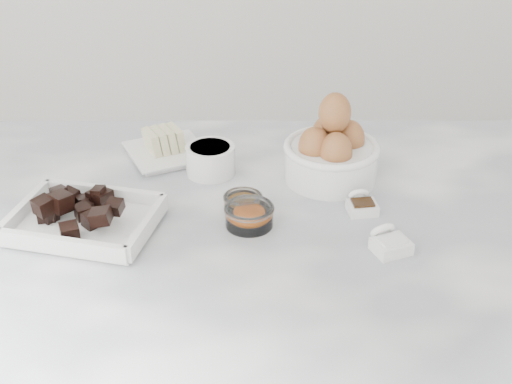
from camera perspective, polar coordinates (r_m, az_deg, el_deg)
marble_slab at (r=1.19m, az=-0.96°, el=-3.23°), size 1.20×0.80×0.04m
chocolate_dish at (r=1.18m, az=-13.58°, el=-1.88°), size 0.26×0.22×0.06m
butter_plate at (r=1.38m, az=-7.25°, el=3.60°), size 0.19×0.19×0.06m
sugar_ramekin at (r=1.31m, az=-3.67°, el=2.69°), size 0.09×0.09×0.05m
egg_bowl at (r=1.29m, az=6.06°, el=3.22°), size 0.17×0.17×0.17m
honey_bowl at (r=1.20m, az=-1.05°, el=-0.87°), size 0.07×0.07×0.03m
zest_bowl at (r=1.16m, az=-0.55°, el=-1.83°), size 0.08×0.08×0.04m
vanilla_spoon at (r=1.21m, az=8.43°, el=-0.97°), size 0.05×0.06×0.04m
salt_spoon at (r=1.12m, az=10.59°, el=-3.95°), size 0.07×0.08×0.04m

